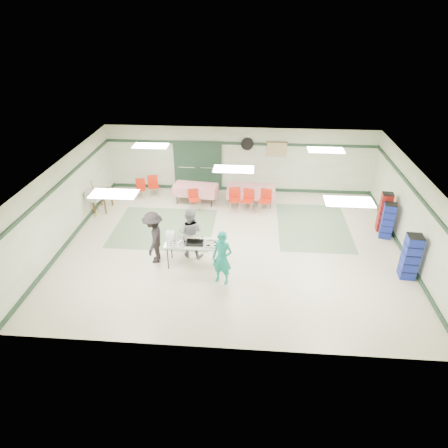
# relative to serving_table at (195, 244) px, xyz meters

# --- Properties ---
(floor) EXTENTS (11.00, 11.00, 0.00)m
(floor) POSITION_rel_serving_table_xyz_m (1.07, 1.16, -0.71)
(floor) COLOR beige
(floor) RESTS_ON ground
(ceiling) EXTENTS (11.00, 11.00, 0.00)m
(ceiling) POSITION_rel_serving_table_xyz_m (1.07, 1.16, 1.99)
(ceiling) COLOR white
(ceiling) RESTS_ON wall_back
(wall_back) EXTENTS (11.00, 0.00, 11.00)m
(wall_back) POSITION_rel_serving_table_xyz_m (1.07, 5.66, 0.64)
(wall_back) COLOR beige
(wall_back) RESTS_ON floor
(wall_front) EXTENTS (11.00, 0.00, 11.00)m
(wall_front) POSITION_rel_serving_table_xyz_m (1.07, -3.34, 0.64)
(wall_front) COLOR beige
(wall_front) RESTS_ON floor
(wall_left) EXTENTS (0.00, 9.00, 9.00)m
(wall_left) POSITION_rel_serving_table_xyz_m (-4.43, 1.16, 0.64)
(wall_left) COLOR beige
(wall_left) RESTS_ON floor
(wall_right) EXTENTS (0.00, 9.00, 9.00)m
(wall_right) POSITION_rel_serving_table_xyz_m (6.57, 1.16, 0.64)
(wall_right) COLOR beige
(wall_right) RESTS_ON floor
(trim_back) EXTENTS (11.00, 0.06, 0.10)m
(trim_back) POSITION_rel_serving_table_xyz_m (1.07, 5.63, 1.34)
(trim_back) COLOR #1E3725
(trim_back) RESTS_ON wall_back
(baseboard_back) EXTENTS (11.00, 0.06, 0.12)m
(baseboard_back) POSITION_rel_serving_table_xyz_m (1.07, 5.63, -0.65)
(baseboard_back) COLOR #1E3725
(baseboard_back) RESTS_ON floor
(trim_left) EXTENTS (0.06, 9.00, 0.10)m
(trim_left) POSITION_rel_serving_table_xyz_m (-4.40, 1.16, 1.34)
(trim_left) COLOR #1E3725
(trim_left) RESTS_ON wall_back
(baseboard_left) EXTENTS (0.06, 9.00, 0.12)m
(baseboard_left) POSITION_rel_serving_table_xyz_m (-4.40, 1.16, -0.65)
(baseboard_left) COLOR #1E3725
(baseboard_left) RESTS_ON floor
(trim_right) EXTENTS (0.06, 9.00, 0.10)m
(trim_right) POSITION_rel_serving_table_xyz_m (6.54, 1.16, 1.34)
(trim_right) COLOR #1E3725
(trim_right) RESTS_ON wall_back
(baseboard_right) EXTENTS (0.06, 9.00, 0.12)m
(baseboard_right) POSITION_rel_serving_table_xyz_m (6.54, 1.16, -0.65)
(baseboard_right) COLOR #1E3725
(baseboard_right) RESTS_ON floor
(green_patch_a) EXTENTS (3.50, 3.00, 0.01)m
(green_patch_a) POSITION_rel_serving_table_xyz_m (-1.43, 2.16, -0.71)
(green_patch_a) COLOR gray
(green_patch_a) RESTS_ON floor
(green_patch_b) EXTENTS (2.50, 3.50, 0.01)m
(green_patch_b) POSITION_rel_serving_table_xyz_m (3.87, 2.66, -0.71)
(green_patch_b) COLOR gray
(green_patch_b) RESTS_ON floor
(double_door_left) EXTENTS (0.90, 0.06, 2.10)m
(double_door_left) POSITION_rel_serving_table_xyz_m (-1.13, 5.60, 0.34)
(double_door_left) COLOR gray
(double_door_left) RESTS_ON floor
(double_door_right) EXTENTS (0.90, 0.06, 2.10)m
(double_door_right) POSITION_rel_serving_table_xyz_m (-0.18, 5.60, 0.34)
(double_door_right) COLOR gray
(double_door_right) RESTS_ON floor
(door_frame) EXTENTS (2.00, 0.03, 2.15)m
(door_frame) POSITION_rel_serving_table_xyz_m (-0.66, 5.58, 0.34)
(door_frame) COLOR #1E3725
(door_frame) RESTS_ON floor
(wall_fan) EXTENTS (0.50, 0.10, 0.50)m
(wall_fan) POSITION_rel_serving_table_xyz_m (1.37, 5.60, 1.34)
(wall_fan) COLOR black
(wall_fan) RESTS_ON wall_back
(scroll_banner) EXTENTS (0.80, 0.02, 0.60)m
(scroll_banner) POSITION_rel_serving_table_xyz_m (2.57, 5.60, 1.14)
(scroll_banner) COLOR tan
(scroll_banner) RESTS_ON wall_back
(serving_table) EXTENTS (1.81, 0.76, 0.76)m
(serving_table) POSITION_rel_serving_table_xyz_m (0.00, 0.00, 0.00)
(serving_table) COLOR beige
(serving_table) RESTS_ON floor
(sheet_tray_right) EXTENTS (0.58, 0.44, 0.02)m
(sheet_tray_right) POSITION_rel_serving_table_xyz_m (0.62, -0.06, 0.06)
(sheet_tray_right) COLOR silver
(sheet_tray_right) RESTS_ON serving_table
(sheet_tray_mid) EXTENTS (0.61, 0.47, 0.02)m
(sheet_tray_mid) POSITION_rel_serving_table_xyz_m (-0.09, 0.11, 0.06)
(sheet_tray_mid) COLOR silver
(sheet_tray_mid) RESTS_ON serving_table
(sheet_tray_left) EXTENTS (0.59, 0.45, 0.02)m
(sheet_tray_left) POSITION_rel_serving_table_xyz_m (-0.57, -0.17, 0.06)
(sheet_tray_left) COLOR silver
(sheet_tray_left) RESTS_ON serving_table
(baking_pan) EXTENTS (0.52, 0.33, 0.08)m
(baking_pan) POSITION_rel_serving_table_xyz_m (0.01, -0.05, 0.09)
(baking_pan) COLOR black
(baking_pan) RESTS_ON serving_table
(foam_box_stack) EXTENTS (0.25, 0.23, 0.28)m
(foam_box_stack) POSITION_rel_serving_table_xyz_m (-0.75, 0.09, 0.19)
(foam_box_stack) COLOR white
(foam_box_stack) RESTS_ON serving_table
(volunteer_teal) EXTENTS (0.68, 0.55, 1.61)m
(volunteer_teal) POSITION_rel_serving_table_xyz_m (0.89, -0.81, 0.09)
(volunteer_teal) COLOR teal
(volunteer_teal) RESTS_ON floor
(volunteer_grey) EXTENTS (0.88, 0.74, 1.63)m
(volunteer_grey) POSITION_rel_serving_table_xyz_m (-0.21, 0.48, 0.10)
(volunteer_grey) COLOR gray
(volunteer_grey) RESTS_ON floor
(volunteer_dark) EXTENTS (0.68, 1.11, 1.66)m
(volunteer_dark) POSITION_rel_serving_table_xyz_m (-1.26, 0.09, 0.12)
(volunteer_dark) COLOR black
(volunteer_dark) RESTS_ON floor
(dining_table_a) EXTENTS (1.88, 0.90, 0.77)m
(dining_table_a) POSITION_rel_serving_table_xyz_m (1.61, 4.29, -0.15)
(dining_table_a) COLOR red
(dining_table_a) RESTS_ON floor
(dining_table_b) EXTENTS (1.76, 0.93, 0.77)m
(dining_table_b) POSITION_rel_serving_table_xyz_m (-0.59, 4.29, -0.15)
(dining_table_b) COLOR red
(dining_table_b) RESTS_ON floor
(chair_a) EXTENTS (0.48, 0.48, 0.89)m
(chair_a) POSITION_rel_serving_table_xyz_m (1.51, 3.72, -0.17)
(chair_a) COLOR red
(chair_a) RESTS_ON floor
(chair_b) EXTENTS (0.48, 0.48, 0.92)m
(chair_b) POSITION_rel_serving_table_xyz_m (1.00, 3.73, -0.15)
(chair_b) COLOR red
(chair_b) RESTS_ON floor
(chair_c) EXTENTS (0.52, 0.52, 0.91)m
(chair_c) POSITION_rel_serving_table_xyz_m (2.16, 3.72, -0.16)
(chair_c) COLOR red
(chair_c) RESTS_ON floor
(chair_d) EXTENTS (0.50, 0.50, 0.82)m
(chair_d) POSITION_rel_serving_table_xyz_m (-0.58, 3.71, -0.21)
(chair_d) COLOR red
(chair_d) RESTS_ON floor
(chair_loose_a) EXTENTS (0.52, 0.52, 0.89)m
(chair_loose_a) POSITION_rel_serving_table_xyz_m (-2.41, 4.77, -0.17)
(chair_loose_a) COLOR red
(chair_loose_a) RESTS_ON floor
(chair_loose_b) EXTENTS (0.42, 0.42, 0.81)m
(chair_loose_b) POSITION_rel_serving_table_xyz_m (-2.89, 4.57, -0.22)
(chair_loose_b) COLOR red
(chair_loose_b) RESTS_ON floor
(crate_stack_blue_a) EXTENTS (0.46, 0.46, 1.25)m
(crate_stack_blue_a) POSITION_rel_serving_table_xyz_m (6.22, 2.13, -0.09)
(crate_stack_blue_a) COLOR navy
(crate_stack_blue_a) RESTS_ON floor
(crate_stack_red) EXTENTS (0.40, 0.40, 1.41)m
(crate_stack_red) POSITION_rel_serving_table_xyz_m (6.22, 2.59, -0.01)
(crate_stack_red) COLOR #A32010
(crate_stack_red) RESTS_ON floor
(crate_stack_blue_b) EXTENTS (0.45, 0.45, 1.38)m
(crate_stack_blue_b) POSITION_rel_serving_table_xyz_m (6.22, -0.16, -0.02)
(crate_stack_blue_b) COLOR navy
(crate_stack_blue_b) RESTS_ON floor
(printer_table) EXTENTS (0.59, 0.88, 0.74)m
(printer_table) POSITION_rel_serving_table_xyz_m (-4.08, 3.41, -0.08)
(printer_table) COLOR brown
(printer_table) RESTS_ON floor
(office_printer) EXTENTS (0.54, 0.49, 0.37)m
(office_printer) POSITION_rel_serving_table_xyz_m (-4.08, 2.68, 0.21)
(office_printer) COLOR #A9AAA5
(office_printer) RESTS_ON printer_table
(broom) EXTENTS (0.03, 0.23, 1.40)m
(broom) POSITION_rel_serving_table_xyz_m (-4.16, 2.96, 0.02)
(broom) COLOR brown
(broom) RESTS_ON floor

